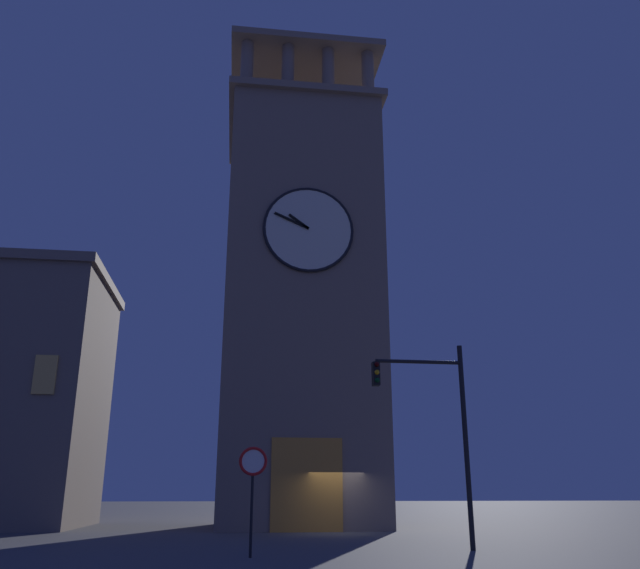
% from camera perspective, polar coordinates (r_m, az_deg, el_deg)
% --- Properties ---
extents(ground_plane, '(200.00, 200.00, 0.00)m').
position_cam_1_polar(ground_plane, '(29.32, 1.74, -21.18)').
color(ground_plane, '#4C4C51').
extents(clocktower, '(8.59, 8.99, 28.79)m').
position_cam_1_polar(clocktower, '(35.37, -1.83, -1.40)').
color(clocktower, gray).
rests_on(clocktower, ground_plane).
extents(traffic_signal_near, '(3.01, 0.41, 6.22)m').
position_cam_1_polar(traffic_signal_near, '(20.95, 10.35, -11.23)').
color(traffic_signal_near, black).
rests_on(traffic_signal_near, ground_plane).
extents(no_horn_sign, '(0.78, 0.14, 2.86)m').
position_cam_1_polar(no_horn_sign, '(18.46, -5.98, -16.05)').
color(no_horn_sign, black).
rests_on(no_horn_sign, ground_plane).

